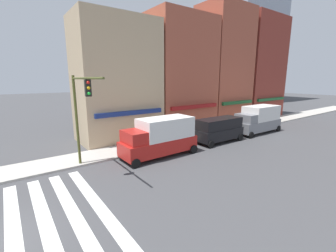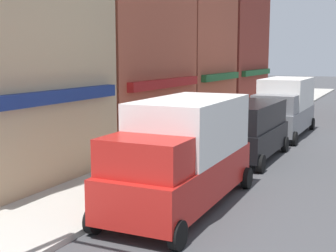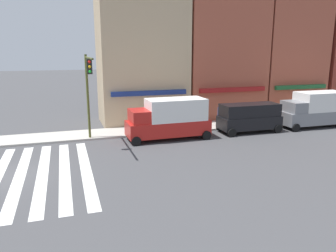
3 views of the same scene
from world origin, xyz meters
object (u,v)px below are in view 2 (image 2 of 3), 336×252
object	(u,v)px
traffic_signal	(23,49)
box_truck_grey	(284,106)
box_truck_red	(183,152)
pedestrian_blue_shirt	(179,134)
van_black	(251,128)

from	to	relation	value
traffic_signal	box_truck_grey	distance (m)	19.32
box_truck_red	traffic_signal	bearing A→B (deg)	175.53
box_truck_grey	pedestrian_blue_shirt	distance (m)	8.36
traffic_signal	pedestrian_blue_shirt	world-z (taller)	traffic_signal
van_black	pedestrian_blue_shirt	world-z (taller)	van_black
box_truck_grey	pedestrian_blue_shirt	xyz separation A→B (m)	(-7.93, 2.60, -0.51)
van_black	box_truck_grey	xyz separation A→B (m)	(6.52, 0.00, 0.30)
box_truck_red	van_black	size ratio (longest dim) A/B	1.24
box_truck_grey	traffic_signal	bearing A→B (deg)	179.28
traffic_signal	van_black	bearing A→B (deg)	-1.64
box_truck_red	pedestrian_blue_shirt	xyz separation A→B (m)	(5.46, 2.60, -0.51)
van_black	pedestrian_blue_shirt	bearing A→B (deg)	118.99
traffic_signal	pedestrian_blue_shirt	distance (m)	11.87
box_truck_grey	pedestrian_blue_shirt	size ratio (longest dim) A/B	3.51
traffic_signal	box_truck_red	world-z (taller)	traffic_signal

